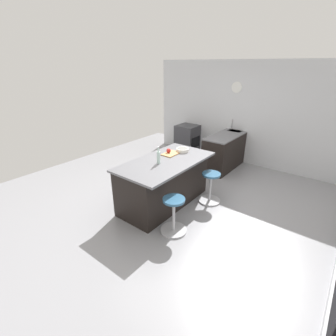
{
  "coord_description": "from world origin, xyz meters",
  "views": [
    {
      "loc": [
        3.46,
        2.41,
        2.58
      ],
      "look_at": [
        0.21,
        -0.14,
        0.78
      ],
      "focal_mm": 25.85,
      "sensor_mm": 36.0,
      "label": 1
    }
  ],
  "objects_px": {
    "stool_middle": "(174,216)",
    "fruit_bowl": "(183,150)",
    "stool_by_window": "(210,188)",
    "apple_red": "(169,151)",
    "oven_range": "(187,139)",
    "water_bottle": "(159,157)",
    "kitchen_island": "(164,182)",
    "cutting_board": "(171,154)"
  },
  "relations": [
    {
      "from": "stool_middle",
      "to": "fruit_bowl",
      "type": "bearing_deg",
      "value": -150.35
    },
    {
      "from": "stool_by_window",
      "to": "apple_red",
      "type": "distance_m",
      "value": 1.12
    },
    {
      "from": "apple_red",
      "to": "fruit_bowl",
      "type": "height_order",
      "value": "apple_red"
    },
    {
      "from": "stool_middle",
      "to": "stool_by_window",
      "type": "bearing_deg",
      "value": 180.0
    },
    {
      "from": "oven_range",
      "to": "fruit_bowl",
      "type": "bearing_deg",
      "value": 31.4
    },
    {
      "from": "stool_by_window",
      "to": "water_bottle",
      "type": "distance_m",
      "value": 1.28
    },
    {
      "from": "kitchen_island",
      "to": "water_bottle",
      "type": "relative_size",
      "value": 6.15
    },
    {
      "from": "kitchen_island",
      "to": "water_bottle",
      "type": "xyz_separation_m",
      "value": [
        0.19,
        0.03,
        0.58
      ]
    },
    {
      "from": "stool_by_window",
      "to": "cutting_board",
      "type": "distance_m",
      "value": 1.04
    },
    {
      "from": "stool_by_window",
      "to": "oven_range",
      "type": "bearing_deg",
      "value": -137.07
    },
    {
      "from": "apple_red",
      "to": "oven_range",
      "type": "bearing_deg",
      "value": -154.29
    },
    {
      "from": "oven_range",
      "to": "cutting_board",
      "type": "height_order",
      "value": "cutting_board"
    },
    {
      "from": "stool_middle",
      "to": "oven_range",
      "type": "bearing_deg",
      "value": -149.21
    },
    {
      "from": "kitchen_island",
      "to": "stool_by_window",
      "type": "distance_m",
      "value": 0.93
    },
    {
      "from": "oven_range",
      "to": "cutting_board",
      "type": "relative_size",
      "value": 2.39
    },
    {
      "from": "apple_red",
      "to": "water_bottle",
      "type": "distance_m",
      "value": 0.54
    },
    {
      "from": "oven_range",
      "to": "water_bottle",
      "type": "height_order",
      "value": "water_bottle"
    },
    {
      "from": "stool_by_window",
      "to": "water_bottle",
      "type": "xyz_separation_m",
      "value": [
        0.79,
        -0.66,
        0.75
      ]
    },
    {
      "from": "oven_range",
      "to": "stool_by_window",
      "type": "xyz_separation_m",
      "value": [
        2.16,
        2.01,
        -0.14
      ]
    },
    {
      "from": "cutting_board",
      "to": "water_bottle",
      "type": "relative_size",
      "value": 1.15
    },
    {
      "from": "stool_middle",
      "to": "kitchen_island",
      "type": "bearing_deg",
      "value": -131.26
    },
    {
      "from": "cutting_board",
      "to": "fruit_bowl",
      "type": "bearing_deg",
      "value": 160.0
    },
    {
      "from": "oven_range",
      "to": "cutting_board",
      "type": "distance_m",
      "value": 2.77
    },
    {
      "from": "stool_middle",
      "to": "apple_red",
      "type": "relative_size",
      "value": 7.1
    },
    {
      "from": "water_bottle",
      "to": "fruit_bowl",
      "type": "bearing_deg",
      "value": -178.43
    },
    {
      "from": "oven_range",
      "to": "stool_by_window",
      "type": "distance_m",
      "value": 2.95
    },
    {
      "from": "apple_red",
      "to": "water_bottle",
      "type": "bearing_deg",
      "value": 18.51
    },
    {
      "from": "kitchen_island",
      "to": "apple_red",
      "type": "distance_m",
      "value": 0.63
    },
    {
      "from": "stool_middle",
      "to": "apple_red",
      "type": "height_order",
      "value": "apple_red"
    },
    {
      "from": "kitchen_island",
      "to": "apple_red",
      "type": "xyz_separation_m",
      "value": [
        -0.32,
        -0.14,
        0.52
      ]
    },
    {
      "from": "stool_by_window",
      "to": "cutting_board",
      "type": "relative_size",
      "value": 1.72
    },
    {
      "from": "cutting_board",
      "to": "stool_middle",
      "type": "bearing_deg",
      "value": 39.71
    },
    {
      "from": "kitchen_island",
      "to": "water_bottle",
      "type": "height_order",
      "value": "water_bottle"
    },
    {
      "from": "stool_by_window",
      "to": "water_bottle",
      "type": "bearing_deg",
      "value": -39.82
    },
    {
      "from": "water_bottle",
      "to": "fruit_bowl",
      "type": "xyz_separation_m",
      "value": [
        -0.78,
        -0.02,
        -0.08
      ]
    },
    {
      "from": "stool_by_window",
      "to": "water_bottle",
      "type": "height_order",
      "value": "water_bottle"
    },
    {
      "from": "kitchen_island",
      "to": "water_bottle",
      "type": "distance_m",
      "value": 0.61
    },
    {
      "from": "water_bottle",
      "to": "kitchen_island",
      "type": "bearing_deg",
      "value": -171.19
    },
    {
      "from": "oven_range",
      "to": "apple_red",
      "type": "bearing_deg",
      "value": 25.71
    },
    {
      "from": "oven_range",
      "to": "stool_by_window",
      "type": "height_order",
      "value": "oven_range"
    },
    {
      "from": "apple_red",
      "to": "water_bottle",
      "type": "relative_size",
      "value": 0.28
    },
    {
      "from": "oven_range",
      "to": "stool_middle",
      "type": "bearing_deg",
      "value": 30.79
    }
  ]
}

